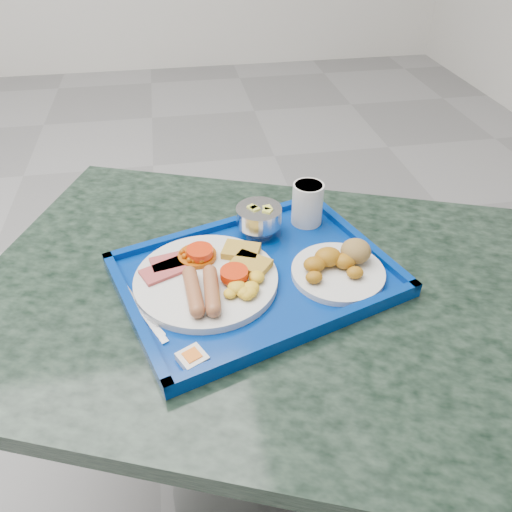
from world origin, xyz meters
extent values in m
cylinder|color=slate|center=(0.95, -0.50, 0.01)|extent=(0.50, 0.50, 0.03)
cylinder|color=slate|center=(0.95, -0.50, 0.33)|extent=(0.10, 0.10, 0.61)
cube|color=black|center=(0.95, -0.50, 0.66)|extent=(1.27, 1.07, 0.04)
cube|color=navy|center=(0.92, -0.47, 0.68)|extent=(0.54, 0.46, 0.02)
cube|color=navy|center=(0.87, -0.32, 0.70)|extent=(0.44, 0.16, 0.01)
cube|color=navy|center=(0.96, -0.62, 0.70)|extent=(0.44, 0.16, 0.01)
cube|color=navy|center=(1.13, -0.40, 0.70)|extent=(0.12, 0.33, 0.01)
cube|color=navy|center=(0.70, -0.54, 0.70)|extent=(0.12, 0.33, 0.01)
cylinder|color=silver|center=(0.83, -0.48, 0.70)|extent=(0.25, 0.25, 0.01)
cube|color=#B3474A|center=(0.78, -0.43, 0.71)|extent=(0.09, 0.06, 0.01)
cube|color=#B3474A|center=(0.76, -0.45, 0.71)|extent=(0.10, 0.07, 0.01)
cylinder|color=#B45007|center=(0.82, -0.42, 0.71)|extent=(0.07, 0.07, 0.01)
sphere|color=#B45007|center=(0.81, -0.43, 0.72)|extent=(0.01, 0.01, 0.01)
sphere|color=#B45007|center=(0.81, -0.44, 0.72)|extent=(0.01, 0.01, 0.01)
sphere|color=#B45007|center=(0.81, -0.44, 0.72)|extent=(0.01, 0.01, 0.01)
sphere|color=#B45007|center=(0.82, -0.45, 0.72)|extent=(0.01, 0.01, 0.01)
sphere|color=#B45007|center=(0.83, -0.41, 0.72)|extent=(0.01, 0.01, 0.01)
sphere|color=#B45007|center=(0.80, -0.43, 0.72)|extent=(0.01, 0.01, 0.01)
sphere|color=#B45007|center=(0.79, -0.42, 0.72)|extent=(0.01, 0.01, 0.01)
sphere|color=#B45007|center=(0.79, -0.43, 0.72)|extent=(0.01, 0.01, 0.01)
sphere|color=#B45007|center=(0.81, -0.44, 0.72)|extent=(0.01, 0.01, 0.01)
sphere|color=#B45007|center=(0.82, -0.41, 0.72)|extent=(0.01, 0.01, 0.01)
sphere|color=#B45007|center=(0.80, -0.44, 0.72)|extent=(0.01, 0.01, 0.01)
cube|color=gold|center=(0.90, -0.43, 0.71)|extent=(0.08, 0.07, 0.01)
cube|color=gold|center=(0.91, -0.47, 0.71)|extent=(0.08, 0.08, 0.01)
cylinder|color=brown|center=(0.80, -0.53, 0.72)|extent=(0.03, 0.10, 0.02)
cylinder|color=brown|center=(0.83, -0.53, 0.72)|extent=(0.03, 0.10, 0.02)
ellipsoid|color=yellow|center=(0.88, -0.54, 0.71)|extent=(0.03, 0.03, 0.02)
ellipsoid|color=yellow|center=(0.87, -0.53, 0.71)|extent=(0.03, 0.03, 0.02)
ellipsoid|color=yellow|center=(0.88, -0.49, 0.71)|extent=(0.03, 0.03, 0.02)
ellipsoid|color=yellow|center=(0.91, -0.51, 0.71)|extent=(0.03, 0.03, 0.02)
ellipsoid|color=yellow|center=(0.87, -0.48, 0.71)|extent=(0.02, 0.02, 0.02)
ellipsoid|color=yellow|center=(0.89, -0.54, 0.71)|extent=(0.02, 0.02, 0.02)
ellipsoid|color=yellow|center=(0.89, -0.54, 0.71)|extent=(0.03, 0.03, 0.02)
ellipsoid|color=yellow|center=(0.90, -0.53, 0.71)|extent=(0.03, 0.03, 0.02)
ellipsoid|color=yellow|center=(0.88, -0.49, 0.71)|extent=(0.03, 0.03, 0.02)
ellipsoid|color=yellow|center=(0.86, -0.54, 0.71)|extent=(0.02, 0.02, 0.01)
ellipsoid|color=yellow|center=(0.87, -0.50, 0.71)|extent=(0.02, 0.02, 0.01)
cylinder|color=red|center=(0.82, -0.43, 0.72)|extent=(0.05, 0.05, 0.01)
cylinder|color=red|center=(0.87, -0.50, 0.72)|extent=(0.05, 0.05, 0.01)
cylinder|color=silver|center=(1.06, -0.50, 0.70)|extent=(0.16, 0.16, 0.01)
ellipsoid|color=#A56913|center=(1.08, -0.52, 0.71)|extent=(0.03, 0.03, 0.02)
ellipsoid|color=#A56913|center=(1.07, -0.49, 0.72)|extent=(0.04, 0.03, 0.03)
ellipsoid|color=#A56913|center=(1.04, -0.48, 0.72)|extent=(0.05, 0.04, 0.03)
ellipsoid|color=#A56913|center=(1.01, -0.49, 0.72)|extent=(0.04, 0.03, 0.03)
ellipsoid|color=#A56913|center=(1.01, -0.52, 0.71)|extent=(0.03, 0.03, 0.02)
ellipsoid|color=olive|center=(1.09, -0.48, 0.72)|extent=(0.05, 0.05, 0.04)
cylinder|color=silver|center=(0.94, -0.35, 0.69)|extent=(0.06, 0.06, 0.01)
cylinder|color=silver|center=(0.94, -0.35, 0.71)|extent=(0.02, 0.02, 0.02)
cylinder|color=silver|center=(0.94, -0.35, 0.73)|extent=(0.09, 0.09, 0.03)
cube|color=#F5FC60|center=(0.96, -0.36, 0.75)|extent=(0.02, 0.02, 0.01)
cube|color=#F5FC60|center=(0.96, -0.35, 0.75)|extent=(0.02, 0.02, 0.01)
cube|color=#F5FC60|center=(0.93, -0.35, 0.75)|extent=(0.02, 0.02, 0.01)
cube|color=#F5FC60|center=(0.93, -0.34, 0.75)|extent=(0.02, 0.02, 0.01)
cylinder|color=silver|center=(1.04, -0.32, 0.73)|extent=(0.06, 0.06, 0.09)
cylinder|color=orange|center=(1.04, -0.32, 0.77)|extent=(0.05, 0.05, 0.01)
cube|color=silver|center=(0.72, -0.54, 0.69)|extent=(0.07, 0.12, 0.00)
ellipsoid|color=silver|center=(0.76, -0.47, 0.70)|extent=(0.04, 0.05, 0.01)
cube|color=silver|center=(0.72, -0.54, 0.69)|extent=(0.08, 0.15, 0.00)
cube|color=silver|center=(0.79, -0.65, 0.70)|extent=(0.05, 0.05, 0.01)
cube|color=orange|center=(0.79, -0.65, 0.70)|extent=(0.03, 0.03, 0.00)
camera|label=1|loc=(0.80, -1.14, 1.26)|focal=35.00mm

